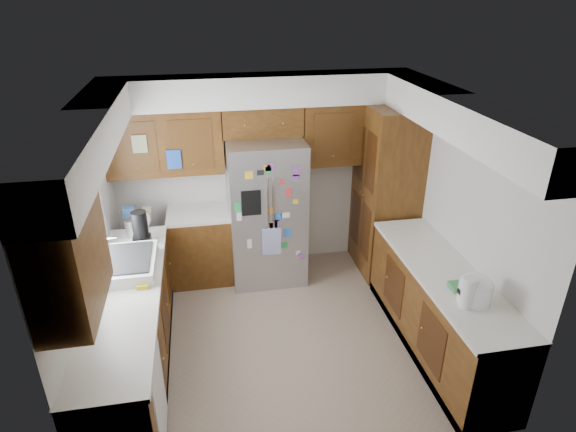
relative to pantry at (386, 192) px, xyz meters
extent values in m
plane|color=gray|center=(-1.50, -1.15, -1.07)|extent=(3.60, 3.60, 0.00)
cube|color=silver|center=(-1.50, 0.45, 0.18)|extent=(3.60, 0.04, 2.50)
cube|color=silver|center=(-3.30, -1.15, 0.18)|extent=(0.04, 3.20, 2.50)
cube|color=silver|center=(0.30, -1.15, 0.18)|extent=(0.04, 3.20, 2.50)
cube|color=silver|center=(-1.50, -2.75, 0.18)|extent=(3.60, 0.04, 2.50)
cube|color=white|center=(-1.50, -1.15, 1.43)|extent=(3.60, 3.20, 0.02)
cube|color=white|center=(-1.50, 0.26, 1.25)|extent=(3.60, 0.38, 0.35)
cube|color=white|center=(-3.11, -1.15, 1.25)|extent=(0.38, 3.20, 0.35)
cube|color=white|center=(0.11, -1.15, 1.25)|extent=(0.38, 3.20, 0.35)
cube|color=#45260D|center=(-2.63, 0.28, 0.70)|extent=(1.33, 0.34, 0.75)
cube|color=#45260D|center=(-0.36, 0.28, 0.70)|extent=(1.33, 0.34, 0.75)
cube|color=#45260D|center=(-3.13, -2.30, 0.70)|extent=(0.34, 0.85, 0.75)
cube|color=white|center=(-3.29, -1.05, 0.53)|extent=(0.02, 0.90, 1.05)
cube|color=white|center=(-3.25, -1.05, 0.53)|extent=(0.01, 1.02, 1.15)
cube|color=blue|center=(-2.54, 0.09, 0.55)|extent=(0.16, 0.02, 0.22)
cube|color=beige|center=(-2.88, 0.09, 0.75)|extent=(0.16, 0.02, 0.20)
cube|color=#45260D|center=(-3.00, -1.45, -0.64)|extent=(0.60, 2.60, 0.88)
cube|color=#45260D|center=(-2.33, 0.15, -0.64)|extent=(0.75, 0.60, 0.88)
cube|color=white|center=(-3.00, -1.45, -0.17)|extent=(0.63, 2.60, 0.04)
cube|color=white|center=(-2.33, 0.15, -0.17)|extent=(0.75, 0.60, 0.04)
cube|color=black|center=(-3.00, -1.45, -1.02)|extent=(0.60, 2.60, 0.10)
cube|color=white|center=(-2.69, -2.30, -0.61)|extent=(0.01, 0.58, 0.80)
cube|color=#45260D|center=(0.00, -1.62, -0.64)|extent=(0.60, 2.25, 0.88)
cube|color=white|center=(0.00, -1.62, -0.17)|extent=(0.63, 2.25, 0.04)
cube|color=black|center=(0.00, -1.62, -1.02)|extent=(0.60, 2.25, 0.10)
cube|color=#45260D|center=(0.00, 0.00, 0.00)|extent=(0.60, 0.90, 2.15)
cube|color=#AEAEB4|center=(-1.50, 0.05, -0.17)|extent=(0.90, 0.75, 1.80)
cylinder|color=silver|center=(-1.53, -0.34, -0.02)|extent=(0.02, 0.02, 0.90)
cylinder|color=silver|center=(-1.47, -0.34, -0.02)|extent=(0.02, 0.02, 0.90)
cube|color=black|center=(-1.72, -0.33, 0.12)|extent=(0.22, 0.01, 0.30)
cube|color=white|center=(-1.50, -0.35, -0.38)|extent=(0.22, 0.01, 0.34)
cube|color=green|center=(-1.87, -0.33, 0.09)|extent=(0.07, 0.00, 0.12)
cube|color=orange|center=(-1.54, -0.33, 0.53)|extent=(0.07, 0.00, 0.07)
cube|color=red|center=(-1.29, -0.33, 0.22)|extent=(0.06, 0.00, 0.11)
cube|color=white|center=(-1.76, -0.33, -0.39)|extent=(0.05, 0.00, 0.11)
cube|color=#8C4C99|center=(-1.51, -0.33, -0.43)|extent=(0.10, 0.00, 0.09)
cube|color=#8C4C99|center=(-1.20, -0.33, 0.47)|extent=(0.09, 0.00, 0.12)
cube|color=yellow|center=(-1.73, -0.33, 0.46)|extent=(0.09, 0.00, 0.09)
cube|color=#8C4C99|center=(-1.21, -0.33, 0.40)|extent=(0.09, 0.00, 0.06)
cube|color=red|center=(-1.37, -0.33, 0.36)|extent=(0.05, 0.00, 0.06)
cube|color=#8C4C99|center=(-1.44, -0.33, -0.16)|extent=(0.08, 0.00, 0.10)
cube|color=white|center=(-1.86, -0.33, -0.03)|extent=(0.06, 0.00, 0.10)
cube|color=green|center=(-1.51, -0.33, -0.24)|extent=(0.06, 0.00, 0.11)
cube|color=blue|center=(-1.30, -0.33, -0.29)|extent=(0.10, 0.00, 0.11)
cube|color=black|center=(-1.61, -0.33, 0.48)|extent=(0.08, 0.00, 0.06)
cube|color=green|center=(-1.35, -0.33, -0.45)|extent=(0.09, 0.00, 0.07)
cube|color=#8C4C99|center=(-1.49, -0.33, 0.54)|extent=(0.08, 0.00, 0.09)
cube|color=#8C4C99|center=(-1.14, -0.33, -0.62)|extent=(0.08, 0.00, 0.08)
cube|color=orange|center=(-1.50, -0.33, -0.18)|extent=(0.09, 0.00, 0.09)
cube|color=orange|center=(-1.51, -0.33, 0.01)|extent=(0.08, 0.00, 0.08)
cube|color=blue|center=(-1.42, -0.33, -0.07)|extent=(0.09, 0.00, 0.10)
cube|color=yellow|center=(-1.21, -0.33, 0.10)|extent=(0.06, 0.00, 0.05)
cube|color=green|center=(-1.52, -0.33, 0.50)|extent=(0.07, 0.00, 0.08)
cube|color=white|center=(-1.48, -0.33, -0.17)|extent=(0.11, 0.00, 0.08)
cube|color=white|center=(-1.18, -0.33, -0.58)|extent=(0.05, 0.00, 0.06)
cube|color=white|center=(-1.33, -0.33, -0.06)|extent=(0.10, 0.00, 0.06)
cube|color=#45260D|center=(-1.50, 0.28, 0.90)|extent=(0.96, 0.34, 0.35)
sphere|color=#2A4AB0|center=(-1.88, 0.25, 1.22)|extent=(0.30, 0.30, 0.30)
cylinder|color=black|center=(-1.22, 0.25, 1.14)|extent=(0.24, 0.24, 0.14)
ellipsoid|color=#333338|center=(-1.22, 0.25, 1.21)|extent=(0.23, 0.23, 0.10)
cube|color=white|center=(-3.00, -1.05, -0.09)|extent=(0.52, 0.70, 0.12)
cube|color=black|center=(-3.00, -1.05, -0.03)|extent=(0.44, 0.60, 0.02)
cylinder|color=silver|center=(-3.20, -1.05, 0.07)|extent=(0.02, 0.02, 0.30)
cylinder|color=silver|center=(-3.14, -1.05, 0.20)|extent=(0.16, 0.02, 0.02)
cube|color=yellow|center=(-2.84, -1.34, -0.13)|extent=(0.10, 0.18, 0.04)
cube|color=black|center=(-2.91, -0.56, -0.10)|extent=(0.18, 0.14, 0.10)
cylinder|color=black|center=(-2.91, -0.56, 0.09)|extent=(0.16, 0.16, 0.28)
cylinder|color=#AEAEB4|center=(-3.03, -0.35, -0.05)|extent=(0.14, 0.14, 0.20)
sphere|color=white|center=(-2.94, -0.16, -0.05)|extent=(0.20, 0.20, 0.20)
cube|color=#3F72B2|center=(-3.10, 0.03, -0.06)|extent=(0.14, 0.10, 0.18)
cube|color=#BFB28C|center=(-2.90, 0.08, -0.08)|extent=(0.10, 0.08, 0.14)
cylinder|color=white|center=(-2.97, -0.72, -0.10)|extent=(0.08, 0.08, 0.11)
cylinder|color=white|center=(0.00, -2.13, -0.06)|extent=(0.29, 0.29, 0.19)
ellipsoid|color=white|center=(0.00, -2.13, 0.04)|extent=(0.28, 0.28, 0.12)
cube|color=black|center=(-0.13, -2.13, -0.04)|extent=(0.04, 0.06, 0.04)
cylinder|color=white|center=(-0.10, -2.19, -0.01)|extent=(0.13, 0.13, 0.29)
camera|label=1|loc=(-2.21, -5.22, 2.32)|focal=30.00mm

